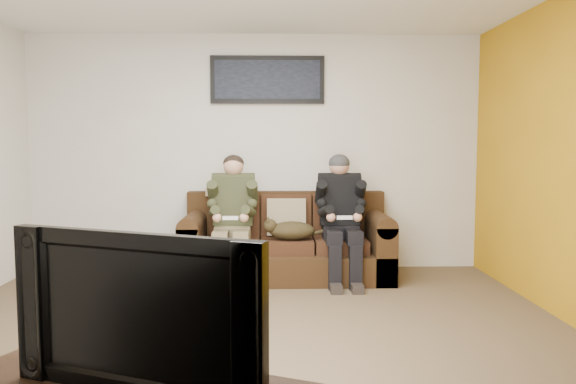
{
  "coord_description": "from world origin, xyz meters",
  "views": [
    {
      "loc": [
        0.2,
        -4.02,
        1.4
      ],
      "look_at": [
        0.33,
        1.2,
        0.95
      ],
      "focal_mm": 35.0,
      "sensor_mm": 36.0,
      "label": 1
    }
  ],
  "objects_px": {
    "person_left": "(233,211)",
    "framed_poster": "(267,80)",
    "cat": "(290,230)",
    "person_right": "(341,210)",
    "television": "(150,308)",
    "sofa": "(286,245)"
  },
  "relations": [
    {
      "from": "person_left",
      "to": "framed_poster",
      "type": "bearing_deg",
      "value": 58.29
    },
    {
      "from": "cat",
      "to": "person_left",
      "type": "bearing_deg",
      "value": 174.07
    },
    {
      "from": "person_right",
      "to": "cat",
      "type": "height_order",
      "value": "person_right"
    },
    {
      "from": "person_right",
      "to": "cat",
      "type": "bearing_deg",
      "value": -173.34
    },
    {
      "from": "television",
      "to": "cat",
      "type": "bearing_deg",
      "value": 102.86
    },
    {
      "from": "television",
      "to": "sofa",
      "type": "bearing_deg",
      "value": 103.93
    },
    {
      "from": "sofa",
      "to": "person_right",
      "type": "bearing_deg",
      "value": -17.96
    },
    {
      "from": "cat",
      "to": "framed_poster",
      "type": "relative_size",
      "value": 0.53
    },
    {
      "from": "person_left",
      "to": "person_right",
      "type": "relative_size",
      "value": 0.99
    },
    {
      "from": "person_left",
      "to": "cat",
      "type": "xyz_separation_m",
      "value": [
        0.58,
        -0.06,
        -0.19
      ]
    },
    {
      "from": "cat",
      "to": "television",
      "type": "xyz_separation_m",
      "value": [
        -0.63,
        -3.54,
        0.26
      ]
    },
    {
      "from": "sofa",
      "to": "framed_poster",
      "type": "distance_m",
      "value": 1.82
    },
    {
      "from": "sofa",
      "to": "framed_poster",
      "type": "xyz_separation_m",
      "value": [
        -0.2,
        0.39,
        1.77
      ]
    },
    {
      "from": "sofa",
      "to": "person_left",
      "type": "xyz_separation_m",
      "value": [
        -0.55,
        -0.18,
        0.39
      ]
    },
    {
      "from": "cat",
      "to": "framed_poster",
      "type": "bearing_deg",
      "value": 110.1
    },
    {
      "from": "person_right",
      "to": "cat",
      "type": "relative_size",
      "value": 1.96
    },
    {
      "from": "sofa",
      "to": "television",
      "type": "relative_size",
      "value": 2.06
    },
    {
      "from": "person_left",
      "to": "television",
      "type": "xyz_separation_m",
      "value": [
        -0.05,
        -3.6,
        0.07
      ]
    },
    {
      "from": "television",
      "to": "framed_poster",
      "type": "bearing_deg",
      "value": 107.48
    },
    {
      "from": "person_left",
      "to": "framed_poster",
      "type": "relative_size",
      "value": 1.03
    },
    {
      "from": "person_left",
      "to": "person_right",
      "type": "bearing_deg",
      "value": 0.02
    },
    {
      "from": "person_left",
      "to": "framed_poster",
      "type": "height_order",
      "value": "framed_poster"
    }
  ]
}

